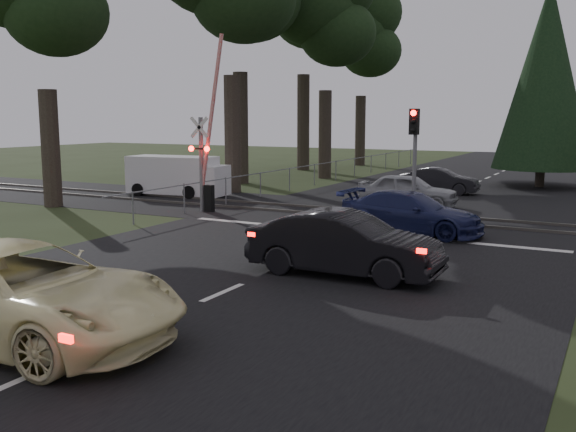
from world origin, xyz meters
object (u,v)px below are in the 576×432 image
Objects in this scene: cream_coupe at (18,293)px; blue_sedan at (411,213)px; crossing_signal at (206,161)px; silver_car at (408,191)px; dark_car_far at (439,181)px; white_van at (179,176)px; dark_hatchback at (344,244)px; traffic_signal_center at (414,146)px.

cream_coupe reaches higher than blue_sedan.
blue_sedan is at bearing -5.74° from crossing_signal.
silver_car is at bearing 22.95° from blue_sedan.
white_van is (-10.92, -6.88, 0.34)m from dark_car_far.
crossing_signal is 11.54m from dark_hatchback.
crossing_signal is 1.38× the size of white_van.
crossing_signal is at bearing 18.69° from cream_coupe.
crossing_signal reaches higher than silver_car.
traffic_signal_center is 1.07× the size of dark_car_far.
blue_sedan reaches higher than dark_car_far.
cream_coupe is (-2.43, -14.83, -1.97)m from traffic_signal_center.
traffic_signal_center is at bearing 4.64° from dark_hatchback.
crossing_signal is 8.92m from blue_sedan.
silver_car is at bearing -6.89° from cream_coupe.
dark_car_far is at bearing 26.35° from white_van.
crossing_signal is 8.36m from traffic_signal_center.
cream_coupe is at bearing -66.23° from white_van.
blue_sedan is at bearing -16.70° from cream_coupe.
cream_coupe is 1.43× the size of silver_car.
dark_hatchback is (0.75, -7.97, -2.03)m from traffic_signal_center.
dark_hatchback is at bearing -175.76° from dark_car_far.
cream_coupe reaches higher than silver_car.
white_van is (-12.50, 2.86, -1.83)m from traffic_signal_center.
dark_hatchback is at bearing -173.02° from blue_sedan.
silver_car reaches higher than dark_car_far.
white_van is (-10.06, 17.69, 0.14)m from cream_coupe.
silver_car reaches higher than blue_sedan.
silver_car is at bearing 177.71° from dark_car_far.
traffic_signal_center is 10.10m from dark_car_far.
dark_hatchback is at bearing -38.13° from crossing_signal.
blue_sedan is (0.50, -1.77, -2.12)m from traffic_signal_center.
traffic_signal_center is 15.15m from cream_coupe.
silver_car is 0.88× the size of blue_sedan.
dark_hatchback is at bearing -84.63° from traffic_signal_center.
dark_car_far is (-0.09, 5.51, -0.08)m from silver_car.
blue_sedan is at bearing -74.34° from traffic_signal_center.
cream_coupe reaches higher than dark_hatchback.
dark_car_far is at bearing 14.88° from blue_sedan.
blue_sedan is (2.93, 13.05, -0.15)m from cream_coupe.
traffic_signal_center is 12.95m from white_van.
crossing_signal is 1.66× the size of silver_car.
traffic_signal_center reaches higher than dark_car_far.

